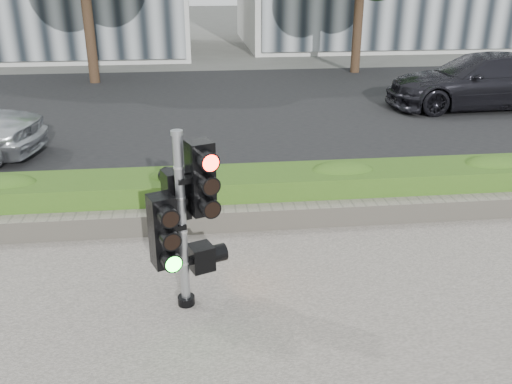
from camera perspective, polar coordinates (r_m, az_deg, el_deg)
ground at (r=7.00m, az=2.22°, el=-10.70°), size 120.00×120.00×0.00m
road at (r=16.27m, az=-3.13°, el=8.79°), size 60.00×13.00×0.02m
curb at (r=9.75m, az=-0.55°, el=-0.32°), size 60.00×0.25×0.12m
stone_wall at (r=8.55m, az=0.33°, el=-2.67°), size 12.00×0.32×0.34m
hedge at (r=9.08m, az=-0.16°, el=0.03°), size 12.00×1.00×0.68m
traffic_signal at (r=6.27m, az=-7.71°, el=-2.13°), size 0.80×0.70×2.20m
car_dark at (r=17.46m, az=22.49°, el=10.76°), size 5.43×2.26×1.57m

